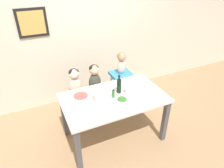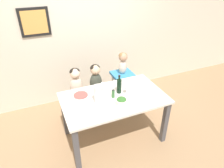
{
  "view_description": "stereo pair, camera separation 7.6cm",
  "coord_description": "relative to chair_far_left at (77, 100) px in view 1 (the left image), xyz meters",
  "views": [
    {
      "loc": [
        -1.0,
        -2.1,
        2.38
      ],
      "look_at": [
        0.0,
        0.06,
        0.95
      ],
      "focal_mm": 32.0,
      "sensor_mm": 36.0,
      "label": 1
    },
    {
      "loc": [
        -0.93,
        -2.13,
        2.38
      ],
      "look_at": [
        0.0,
        0.06,
        0.95
      ],
      "focal_mm": 32.0,
      "sensor_mm": 36.0,
      "label": 2
    }
  ],
  "objects": [
    {
      "name": "chair_far_left",
      "position": [
        0.0,
        0.0,
        0.0
      ],
      "size": [
        0.43,
        0.41,
        0.47
      ],
      "color": "silver",
      "rests_on": "ground_plane"
    },
    {
      "name": "person_child_center",
      "position": [
        0.34,
        0.0,
        0.35
      ],
      "size": [
        0.21,
        0.17,
        0.51
      ],
      "color": "#3D4238",
      "rests_on": "chair_far_center"
    },
    {
      "name": "dinner_plate_back_left",
      "position": [
        -0.04,
        -0.44,
        0.37
      ],
      "size": [
        0.2,
        0.2,
        0.01
      ],
      "color": "#D14C47",
      "rests_on": "dining_table"
    },
    {
      "name": "dining_table",
      "position": [
        0.38,
        -0.66,
        0.25
      ],
      "size": [
        1.46,
        0.86,
        0.77
      ],
      "color": "silver",
      "rests_on": "ground_plane"
    },
    {
      "name": "person_child_left",
      "position": [
        0.0,
        0.0,
        0.35
      ],
      "size": [
        0.21,
        0.17,
        0.51
      ],
      "color": "beige",
      "rests_on": "chair_far_left"
    },
    {
      "name": "chair_far_center",
      "position": [
        0.34,
        0.0,
        0.0
      ],
      "size": [
        0.43,
        0.41,
        0.47
      ],
      "color": "silver",
      "rests_on": "ground_plane"
    },
    {
      "name": "wine_bottle",
      "position": [
        0.5,
        -0.58,
        0.48
      ],
      "size": [
        0.07,
        0.07,
        0.29
      ],
      "color": "black",
      "rests_on": "dining_table"
    },
    {
      "name": "condiment_bottle_hot_sauce",
      "position": [
        0.37,
        -0.66,
        0.43
      ],
      "size": [
        0.04,
        0.04,
        0.14
      ],
      "color": "#336633",
      "rests_on": "dining_table"
    },
    {
      "name": "wall_back",
      "position": [
        0.38,
        0.71,
        0.95
      ],
      "size": [
        10.0,
        0.09,
        2.7
      ],
      "color": "beige",
      "rests_on": "ground_plane"
    },
    {
      "name": "person_baby_right",
      "position": [
        0.84,
        0.0,
        0.56
      ],
      "size": [
        0.15,
        0.15,
        0.39
      ],
      "color": "beige",
      "rests_on": "chair_right_highchair"
    },
    {
      "name": "salad_bowl_large",
      "position": [
        0.41,
        -0.85,
        0.41
      ],
      "size": [
        0.15,
        0.15,
        0.1
      ],
      "color": "silver",
      "rests_on": "dining_table"
    },
    {
      "name": "ground_plane",
      "position": [
        0.38,
        -0.66,
        -0.4
      ],
      "size": [
        14.0,
        14.0,
        0.0
      ],
      "primitive_type": "plane",
      "color": "#9E7A56"
    },
    {
      "name": "paper_towel_roll",
      "position": [
        0.14,
        -0.69,
        0.49
      ],
      "size": [
        0.11,
        0.11,
        0.26
      ],
      "color": "white",
      "rests_on": "dining_table"
    },
    {
      "name": "wine_glass_near",
      "position": [
        0.58,
        -0.66,
        0.48
      ],
      "size": [
        0.07,
        0.07,
        0.18
      ],
      "color": "white",
      "rests_on": "dining_table"
    },
    {
      "name": "chair_right_highchair",
      "position": [
        0.84,
        0.0,
        0.17
      ],
      "size": [
        0.37,
        0.35,
        0.73
      ],
      "color": "silver",
      "rests_on": "ground_plane"
    },
    {
      "name": "wine_glass_far",
      "position": [
        0.28,
        -0.49,
        0.48
      ],
      "size": [
        0.07,
        0.07,
        0.18
      ],
      "color": "white",
      "rests_on": "dining_table"
    },
    {
      "name": "dinner_plate_front_left",
      "position": [
        -0.11,
        -0.86,
        0.37
      ],
      "size": [
        0.2,
        0.2,
        0.01
      ],
      "color": "silver",
      "rests_on": "dining_table"
    }
  ]
}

